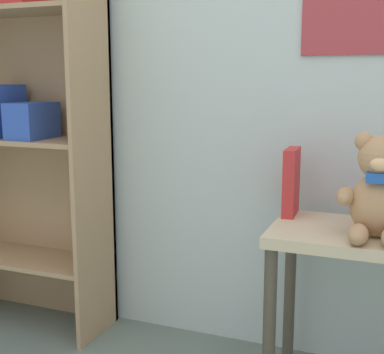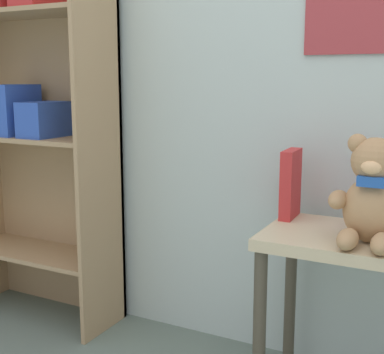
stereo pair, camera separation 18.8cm
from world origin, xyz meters
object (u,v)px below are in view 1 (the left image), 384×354
object	(u,v)px
book_standing_red	(291,182)
bookshelf_side	(24,117)
book_standing_purple	(375,193)
display_table	(369,263)
teddy_bear	(379,191)

from	to	relation	value
book_standing_red	bookshelf_side	bearing A→B (deg)	177.48
book_standing_purple	display_table	bearing A→B (deg)	-90.59
display_table	book_standing_red	size ratio (longest dim) A/B	2.65
display_table	book_standing_red	bearing A→B (deg)	157.51
display_table	teddy_bear	size ratio (longest dim) A/B	1.96
teddy_bear	book_standing_purple	bearing A→B (deg)	95.34
teddy_bear	book_standing_red	bearing A→B (deg)	148.56
bookshelf_side	book_standing_purple	size ratio (longest dim) A/B	7.84
display_table	teddy_bear	world-z (taller)	teddy_bear
bookshelf_side	book_standing_red	xyz separation A→B (m)	(1.11, -0.00, -0.19)
book_standing_red	teddy_bear	bearing A→B (deg)	-33.79
book_standing_red	display_table	bearing A→B (deg)	-24.83
bookshelf_side	teddy_bear	bearing A→B (deg)	-7.35
display_table	book_standing_purple	xyz separation A→B (m)	(0.00, 0.11, 0.20)
display_table	book_standing_purple	size ratio (longest dim) A/B	3.03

